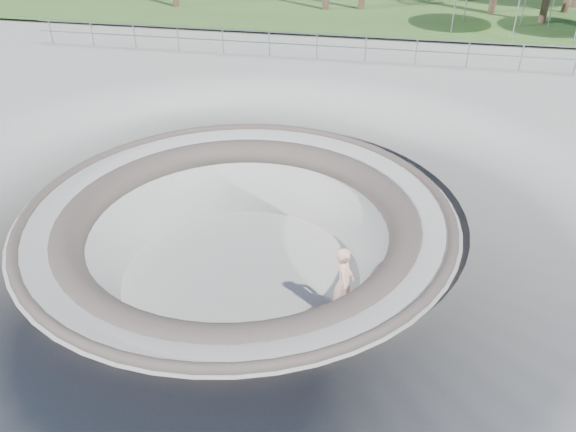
# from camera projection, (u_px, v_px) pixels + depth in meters

# --- Properties ---
(ground) EXTENTS (180.00, 180.00, 0.00)m
(ground) POSITION_uv_depth(u_px,v_px,m) (238.00, 210.00, 13.37)
(ground) COLOR #A3A49F
(ground) RESTS_ON ground
(skate_bowl) EXTENTS (14.00, 14.00, 4.10)m
(skate_bowl) POSITION_uv_depth(u_px,v_px,m) (242.00, 271.00, 14.34)
(skate_bowl) COLOR #A3A49F
(skate_bowl) RESTS_ON ground
(distant_hills) EXTENTS (103.20, 45.00, 28.60)m
(distant_hills) POSITION_uv_depth(u_px,v_px,m) (409.00, 10.00, 64.00)
(distant_hills) COLOR brown
(distant_hills) RESTS_ON ground
(safety_railing) EXTENTS (25.00, 0.06, 1.03)m
(safety_railing) POSITION_uv_depth(u_px,v_px,m) (317.00, 46.00, 22.99)
(safety_railing) COLOR gray
(safety_railing) RESTS_ON ground
(skateboard) EXTENTS (0.75, 0.24, 0.08)m
(skateboard) POSITION_uv_depth(u_px,v_px,m) (342.00, 315.00, 12.95)
(skateboard) COLOR brown
(skateboard) RESTS_ON ground
(skater) EXTENTS (0.48, 0.70, 1.84)m
(skater) POSITION_uv_depth(u_px,v_px,m) (344.00, 283.00, 12.45)
(skater) COLOR #E3AD93
(skater) RESTS_ON skateboard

